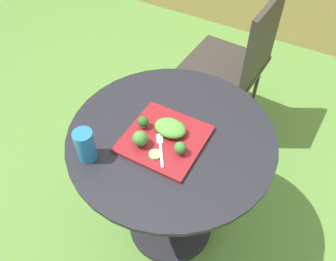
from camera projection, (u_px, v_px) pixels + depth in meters
ground_plane at (170, 224)px, 1.89m from camera, size 12.00×12.00×0.00m
patio_table at (171, 179)px, 1.56m from camera, size 0.81×0.81×0.74m
patio_chair at (239, 58)px, 2.00m from camera, size 0.46×0.46×0.90m
salad_plate at (164, 139)px, 1.31m from camera, size 0.29×0.29×0.01m
drinking_glass at (86, 146)px, 1.22m from camera, size 0.07×0.07×0.13m
fork at (160, 147)px, 1.27m from camera, size 0.10×0.14×0.00m
lettuce_mound at (170, 128)px, 1.31m from camera, size 0.12×0.09×0.04m
broccoli_floret_0 at (143, 122)px, 1.32m from camera, size 0.04×0.04×0.05m
broccoli_floret_1 at (140, 138)px, 1.26m from camera, size 0.06×0.06×0.06m
broccoli_floret_2 at (180, 148)px, 1.23m from camera, size 0.04×0.04×0.05m
cucumber_slice_0 at (154, 154)px, 1.25m from camera, size 0.05×0.05×0.01m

